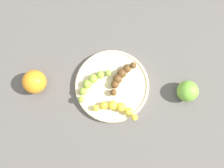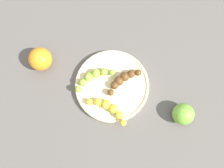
% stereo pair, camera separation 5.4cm
% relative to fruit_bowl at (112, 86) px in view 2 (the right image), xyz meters
% --- Properties ---
extents(ground_plane, '(2.40, 2.40, 0.00)m').
position_rel_fruit_bowl_xyz_m(ground_plane, '(0.00, 0.00, -0.01)').
color(ground_plane, '#56514C').
extents(fruit_bowl, '(0.24, 0.24, 0.02)m').
position_rel_fruit_bowl_xyz_m(fruit_bowl, '(0.00, 0.00, 0.00)').
color(fruit_bowl, beige).
rests_on(fruit_bowl, ground_plane).
extents(banana_overripe, '(0.08, 0.12, 0.03)m').
position_rel_fruit_bowl_xyz_m(banana_overripe, '(-0.02, -0.03, 0.02)').
color(banana_overripe, '#593819').
rests_on(banana_overripe, fruit_bowl).
extents(banana_green, '(0.10, 0.11, 0.03)m').
position_rel_fruit_bowl_xyz_m(banana_green, '(0.07, 0.00, 0.02)').
color(banana_green, '#8CAD38').
rests_on(banana_green, fruit_bowl).
extents(banana_yellow, '(0.14, 0.06, 0.03)m').
position_rel_fruit_bowl_xyz_m(banana_yellow, '(-0.02, 0.07, 0.02)').
color(banana_yellow, yellow).
rests_on(banana_yellow, fruit_bowl).
extents(orange_fruit, '(0.08, 0.08, 0.08)m').
position_rel_fruit_bowl_xyz_m(orange_fruit, '(0.24, 0.02, 0.03)').
color(orange_fruit, orange).
rests_on(orange_fruit, ground_plane).
extents(apple_green, '(0.07, 0.07, 0.07)m').
position_rel_fruit_bowl_xyz_m(apple_green, '(-0.24, 0.00, 0.02)').
color(apple_green, '#72B238').
rests_on(apple_green, ground_plane).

